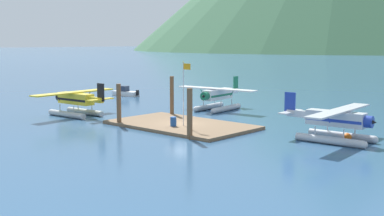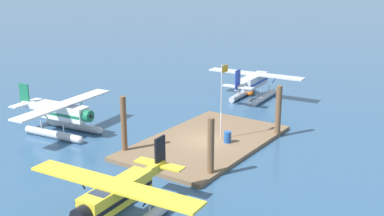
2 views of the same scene
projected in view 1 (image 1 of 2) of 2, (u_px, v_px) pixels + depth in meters
ground_plane at (181, 126)px, 47.81m from camera, size 1200.00×1200.00×0.00m
dock_platform at (181, 125)px, 47.79m from camera, size 14.04×8.19×0.30m
piling_near_left at (119, 105)px, 48.23m from camera, size 0.45×0.45×4.09m
piling_near_right at (190, 114)px, 41.43m from camera, size 0.48×0.48×4.31m
piling_far_left at (172, 96)px, 53.76m from camera, size 0.44×0.44×4.44m
flagpole at (184, 86)px, 45.92m from camera, size 0.95×0.10×6.04m
fuel_drum at (173, 122)px, 46.10m from camera, size 0.62×0.62×0.88m
mooring_buoy at (347, 137)px, 40.50m from camera, size 0.72×0.72×0.72m
seaplane_white_bow_left at (218, 97)px, 58.82m from camera, size 10.49×7.95×3.84m
seaplane_yellow_port_aft at (76, 102)px, 54.34m from camera, size 7.97×10.47×3.84m
seaplane_silver_stbd_fwd at (336, 123)px, 40.25m from camera, size 7.97×10.47×3.84m
boat_white_open_west at (125, 93)px, 74.61m from camera, size 4.85×2.21×1.50m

